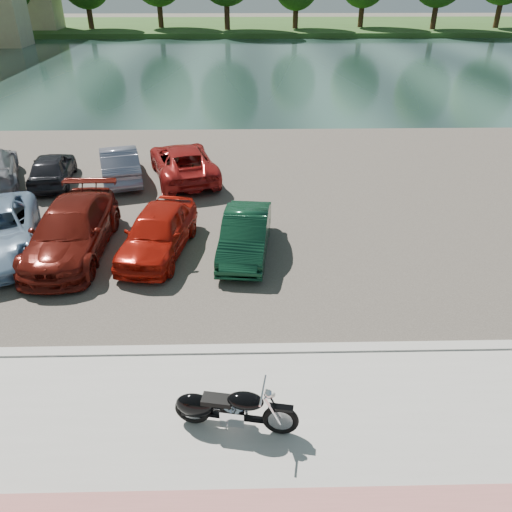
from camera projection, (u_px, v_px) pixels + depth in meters
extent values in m
plane|color=#595447|center=(292.00, 421.00, 9.63)|extent=(200.00, 200.00, 0.00)
cube|color=#AAA6A0|center=(297.00, 464.00, 8.73)|extent=(60.00, 6.00, 0.10)
cube|color=#AAA6A0|center=(285.00, 350.00, 11.32)|extent=(60.00, 0.30, 0.14)
cube|color=#433D36|center=(268.00, 195.00, 19.13)|extent=(60.00, 18.00, 0.04)
cube|color=#172A27|center=(254.00, 66.00, 44.23)|extent=(120.00, 40.00, 0.00)
cube|color=#2B4B1A|center=(250.00, 26.00, 71.77)|extent=(120.00, 24.00, 0.60)
cube|color=tan|center=(34.00, 3.00, 64.39)|extent=(6.00, 4.00, 7.20)
cylinder|color=#362013|center=(15.00, 11.00, 63.51)|extent=(0.70, 0.70, 4.50)
cylinder|color=#362013|center=(89.00, 8.00, 64.79)|extent=(0.70, 0.70, 4.95)
cylinder|color=#362013|center=(160.00, 5.00, 66.06)|extent=(0.70, 0.70, 5.40)
cylinder|color=#362013|center=(227.00, 5.00, 63.70)|extent=(0.70, 0.70, 5.85)
cylinder|color=#362013|center=(296.00, 10.00, 65.42)|extent=(0.70, 0.70, 4.50)
cylinder|color=#362013|center=(362.00, 7.00, 66.69)|extent=(0.70, 0.70, 4.95)
cylinder|color=#362013|center=(436.00, 6.00, 64.33)|extent=(0.70, 0.70, 5.40)
cylinder|color=#362013|center=(500.00, 3.00, 65.60)|extent=(0.70, 0.70, 5.85)
torus|color=black|center=(280.00, 420.00, 9.10)|extent=(0.69, 0.24, 0.68)
torus|color=black|center=(193.00, 409.00, 9.31)|extent=(0.69, 0.24, 0.68)
cylinder|color=#B2B2B7|center=(280.00, 420.00, 9.10)|extent=(0.46, 0.14, 0.46)
cylinder|color=#B2B2B7|center=(193.00, 409.00, 9.31)|extent=(0.46, 0.14, 0.46)
cylinder|color=silver|center=(272.00, 411.00, 8.87)|extent=(0.33, 0.11, 0.63)
cylinder|color=silver|center=(274.00, 403.00, 9.05)|extent=(0.33, 0.11, 0.63)
cylinder|color=silver|center=(263.00, 390.00, 8.79)|extent=(0.16, 0.74, 0.04)
sphere|color=silver|center=(268.00, 394.00, 8.82)|extent=(0.19, 0.19, 0.16)
sphere|color=silver|center=(272.00, 395.00, 8.81)|extent=(0.13, 0.13, 0.11)
cube|color=black|center=(281.00, 408.00, 8.94)|extent=(0.47, 0.22, 0.06)
cube|color=black|center=(236.00, 417.00, 9.23)|extent=(1.20, 0.31, 0.08)
cube|color=silver|center=(233.00, 414.00, 9.20)|extent=(0.50, 0.39, 0.34)
cylinder|color=silver|center=(239.00, 407.00, 9.09)|extent=(0.27, 0.22, 0.27)
cylinder|color=silver|center=(228.00, 406.00, 9.12)|extent=(0.27, 0.22, 0.27)
ellipsoid|color=black|center=(245.00, 401.00, 8.99)|extent=(0.73, 0.47, 0.32)
cube|color=black|center=(217.00, 400.00, 9.09)|extent=(0.59, 0.37, 0.10)
ellipsoid|color=black|center=(195.00, 405.00, 9.24)|extent=(0.77, 0.46, 0.50)
cube|color=black|center=(193.00, 408.00, 9.28)|extent=(0.43, 0.25, 0.30)
cylinder|color=silver|center=(220.00, 410.00, 9.44)|extent=(1.10, 0.28, 0.09)
cylinder|color=silver|center=(219.00, 407.00, 9.40)|extent=(1.10, 0.28, 0.09)
cylinder|color=#B2B2B7|center=(227.00, 429.00, 9.17)|extent=(0.05, 0.14, 0.22)
imported|color=#58130C|center=(72.00, 230.00, 14.92)|extent=(2.08, 5.11, 1.48)
imported|color=#A9160B|center=(158.00, 232.00, 14.93)|extent=(2.32, 4.34, 1.40)
imported|color=#0D321F|center=(245.00, 234.00, 14.93)|extent=(1.73, 3.93, 1.26)
imported|color=black|center=(52.00, 168.00, 19.87)|extent=(2.00, 3.84, 1.25)
imported|color=slate|center=(120.00, 163.00, 20.21)|extent=(2.52, 4.39, 1.37)
imported|color=maroon|center=(183.00, 162.00, 20.33)|extent=(3.55, 5.40, 1.38)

